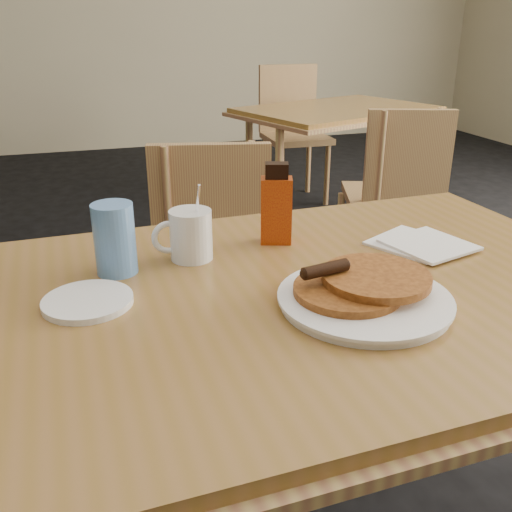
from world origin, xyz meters
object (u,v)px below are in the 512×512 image
at_px(main_table, 304,304).
at_px(chair_neighbor_far, 292,121).
at_px(chair_main_far, 219,258).
at_px(coffee_mug, 189,234).
at_px(blue_tumbler, 115,239).
at_px(neighbor_table, 337,115).
at_px(chair_neighbor_near, 395,181).
at_px(pancake_plate, 363,294).
at_px(syrup_bottle, 276,206).

relative_size(main_table, chair_neighbor_far, 1.49).
relative_size(chair_main_far, coffee_mug, 5.19).
bearing_deg(chair_neighbor_far, blue_tumbler, -115.60).
xyz_separation_m(coffee_mug, blue_tumbler, (-0.15, -0.03, 0.02)).
bearing_deg(main_table, neighbor_table, 63.43).
height_order(chair_neighbor_far, chair_neighbor_near, chair_neighbor_far).
bearing_deg(coffee_mug, neighbor_table, 77.95).
xyz_separation_m(chair_neighbor_far, blue_tumbler, (-1.42, -2.73, 0.27)).
bearing_deg(chair_neighbor_near, blue_tumbler, -118.56).
xyz_separation_m(pancake_plate, blue_tumbler, (-0.40, 0.27, 0.05)).
bearing_deg(syrup_bottle, chair_main_far, 109.46).
bearing_deg(main_table, pancake_plate, -54.70).
xyz_separation_m(neighbor_table, coffee_mug, (-1.25, -1.94, 0.10)).
relative_size(main_table, chair_main_far, 1.60).
xyz_separation_m(neighbor_table, chair_main_far, (-1.06, -1.40, -0.19)).
xyz_separation_m(chair_main_far, pancake_plate, (0.06, -0.83, 0.26)).
height_order(neighbor_table, pancake_plate, pancake_plate).
relative_size(chair_main_far, syrup_bottle, 4.73).
xyz_separation_m(chair_main_far, syrup_bottle, (0.01, -0.50, 0.32)).
xyz_separation_m(neighbor_table, pancake_plate, (-1.00, -2.23, 0.07)).
relative_size(pancake_plate, syrup_bottle, 1.69).
distance_m(main_table, neighbor_table, 2.38).
height_order(chair_main_far, blue_tumbler, blue_tumbler).
relative_size(main_table, coffee_mug, 8.31).
xyz_separation_m(pancake_plate, coffee_mug, (-0.25, 0.30, 0.04)).
height_order(neighbor_table, syrup_bottle, syrup_bottle).
relative_size(chair_neighbor_near, coffee_mug, 5.15).
height_order(chair_main_far, coffee_mug, coffee_mug).
height_order(neighbor_table, blue_tumbler, blue_tumbler).
bearing_deg(blue_tumbler, syrup_bottle, 9.89).
bearing_deg(pancake_plate, syrup_bottle, 98.00).
height_order(main_table, chair_neighbor_near, chair_neighbor_near).
relative_size(coffee_mug, syrup_bottle, 0.91).
bearing_deg(syrup_bottle, chair_neighbor_near, 67.08).
relative_size(chair_neighbor_near, pancake_plate, 2.77).
distance_m(chair_neighbor_far, chair_neighbor_near, 1.50).
height_order(pancake_plate, syrup_bottle, syrup_bottle).
bearing_deg(pancake_plate, chair_neighbor_near, 57.21).
height_order(main_table, syrup_bottle, syrup_bottle).
relative_size(neighbor_table, chair_neighbor_far, 1.38).
distance_m(syrup_bottle, blue_tumbler, 0.36).
distance_m(neighbor_table, chair_main_far, 1.76).
distance_m(main_table, chair_neighbor_far, 3.10).
bearing_deg(pancake_plate, main_table, 125.30).
bearing_deg(neighbor_table, syrup_bottle, -118.75).
height_order(neighbor_table, chair_neighbor_near, chair_neighbor_near).
xyz_separation_m(neighbor_table, chair_neighbor_far, (0.02, 0.77, -0.15)).
distance_m(main_table, pancake_plate, 0.13).
height_order(main_table, chair_main_far, chair_main_far).
height_order(chair_neighbor_near, pancake_plate, chair_neighbor_near).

